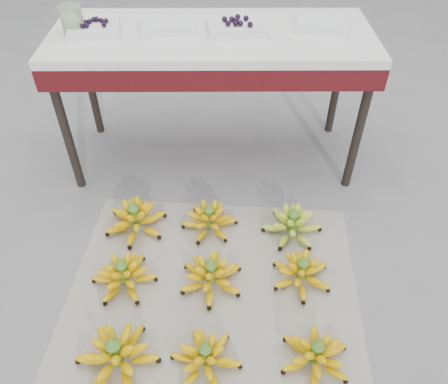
{
  "coord_description": "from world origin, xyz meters",
  "views": [
    {
      "loc": [
        0.03,
        -1.19,
        1.61
      ],
      "look_at": [
        0.03,
        0.29,
        0.25
      ],
      "focal_mm": 35.0,
      "sensor_mm": 36.0,
      "label": 1
    }
  ],
  "objects_px": {
    "bunch_front_center": "(206,357)",
    "bunch_mid_center": "(211,275)",
    "newspaper_mat": "(214,288)",
    "bunch_mid_left": "(124,275)",
    "bunch_back_right": "(292,224)",
    "tray_left": "(166,25)",
    "bunch_front_right": "(316,355)",
    "vendor_table": "(212,49)",
    "bunch_back_center": "(210,219)",
    "tray_far_left": "(94,29)",
    "bunch_back_left": "(135,219)",
    "bunch_mid_right": "(302,272)",
    "tray_right": "(236,27)",
    "bunch_front_left": "(116,355)",
    "glass_jar": "(72,20)",
    "tray_far_right": "(322,25)"
  },
  "relations": [
    {
      "from": "bunch_front_center",
      "to": "bunch_mid_center",
      "type": "xyz_separation_m",
      "value": [
        0.01,
        0.37,
        0.0
      ]
    },
    {
      "from": "newspaper_mat",
      "to": "bunch_mid_left",
      "type": "xyz_separation_m",
      "value": [
        -0.39,
        0.03,
        0.06
      ]
    },
    {
      "from": "bunch_back_right",
      "to": "tray_left",
      "type": "distance_m",
      "value": 1.14
    },
    {
      "from": "newspaper_mat",
      "to": "bunch_front_right",
      "type": "relative_size",
      "value": 3.81
    },
    {
      "from": "newspaper_mat",
      "to": "vendor_table",
      "type": "distance_m",
      "value": 1.16
    },
    {
      "from": "bunch_back_center",
      "to": "tray_far_left",
      "type": "height_order",
      "value": "tray_far_left"
    },
    {
      "from": "bunch_back_left",
      "to": "vendor_table",
      "type": "xyz_separation_m",
      "value": [
        0.38,
        0.59,
        0.6
      ]
    },
    {
      "from": "bunch_mid_left",
      "to": "vendor_table",
      "type": "xyz_separation_m",
      "value": [
        0.38,
        0.92,
        0.6
      ]
    },
    {
      "from": "bunch_mid_right",
      "to": "tray_right",
      "type": "bearing_deg",
      "value": 106.6
    },
    {
      "from": "bunch_front_left",
      "to": "glass_jar",
      "type": "xyz_separation_m",
      "value": [
        -0.31,
        1.28,
        0.75
      ]
    },
    {
      "from": "bunch_back_center",
      "to": "vendor_table",
      "type": "height_order",
      "value": "vendor_table"
    },
    {
      "from": "bunch_mid_left",
      "to": "bunch_back_center",
      "type": "relative_size",
      "value": 0.83
    },
    {
      "from": "bunch_back_left",
      "to": "bunch_back_center",
      "type": "bearing_deg",
      "value": -19.98
    },
    {
      "from": "bunch_front_left",
      "to": "vendor_table",
      "type": "distance_m",
      "value": 1.47
    },
    {
      "from": "bunch_back_left",
      "to": "bunch_back_right",
      "type": "distance_m",
      "value": 0.77
    },
    {
      "from": "bunch_mid_left",
      "to": "bunch_back_right",
      "type": "bearing_deg",
      "value": 21.12
    },
    {
      "from": "bunch_back_right",
      "to": "vendor_table",
      "type": "bearing_deg",
      "value": 126.85
    },
    {
      "from": "bunch_back_right",
      "to": "tray_left",
      "type": "xyz_separation_m",
      "value": [
        -0.61,
        0.66,
        0.71
      ]
    },
    {
      "from": "bunch_mid_center",
      "to": "bunch_back_center",
      "type": "bearing_deg",
      "value": 89.86
    },
    {
      "from": "bunch_back_center",
      "to": "vendor_table",
      "type": "bearing_deg",
      "value": 105.41
    },
    {
      "from": "bunch_front_center",
      "to": "bunch_front_right",
      "type": "bearing_deg",
      "value": 20.58
    },
    {
      "from": "tray_far_right",
      "to": "bunch_back_right",
      "type": "bearing_deg",
      "value": -102.81
    },
    {
      "from": "bunch_front_right",
      "to": "tray_far_left",
      "type": "distance_m",
      "value": 1.75
    },
    {
      "from": "tray_far_left",
      "to": "glass_jar",
      "type": "distance_m",
      "value": 0.11
    },
    {
      "from": "bunch_mid_right",
      "to": "bunch_mid_center",
      "type": "bearing_deg",
      "value": -177.85
    },
    {
      "from": "bunch_mid_left",
      "to": "bunch_back_center",
      "type": "height_order",
      "value": "bunch_mid_left"
    },
    {
      "from": "vendor_table",
      "to": "tray_left",
      "type": "distance_m",
      "value": 0.25
    },
    {
      "from": "bunch_back_center",
      "to": "tray_right",
      "type": "xyz_separation_m",
      "value": [
        0.13,
        0.59,
        0.72
      ]
    },
    {
      "from": "tray_far_left",
      "to": "tray_right",
      "type": "height_order",
      "value": "tray_right"
    },
    {
      "from": "bunch_front_center",
      "to": "vendor_table",
      "type": "height_order",
      "value": "vendor_table"
    },
    {
      "from": "bunch_back_center",
      "to": "bunch_back_left",
      "type": "bearing_deg",
      "value": -162.75
    },
    {
      "from": "newspaper_mat",
      "to": "glass_jar",
      "type": "height_order",
      "value": "glass_jar"
    },
    {
      "from": "bunch_back_center",
      "to": "tray_far_right",
      "type": "distance_m",
      "value": 1.09
    },
    {
      "from": "bunch_back_center",
      "to": "tray_far_left",
      "type": "bearing_deg",
      "value": 150.31
    },
    {
      "from": "bunch_mid_left",
      "to": "bunch_back_left",
      "type": "bearing_deg",
      "value": 89.36
    },
    {
      "from": "newspaper_mat",
      "to": "tray_far_left",
      "type": "relative_size",
      "value": 4.66
    },
    {
      "from": "tray_left",
      "to": "glass_jar",
      "type": "bearing_deg",
      "value": -174.34
    },
    {
      "from": "bunch_front_left",
      "to": "bunch_back_right",
      "type": "bearing_deg",
      "value": 56.65
    },
    {
      "from": "bunch_mid_center",
      "to": "tray_left",
      "type": "height_order",
      "value": "tray_left"
    },
    {
      "from": "tray_left",
      "to": "glass_jar",
      "type": "distance_m",
      "value": 0.44
    },
    {
      "from": "bunch_back_left",
      "to": "newspaper_mat",
      "type": "bearing_deg",
      "value": -63.36
    },
    {
      "from": "tray_far_right",
      "to": "bunch_mid_left",
      "type": "bearing_deg",
      "value": -133.92
    },
    {
      "from": "bunch_front_left",
      "to": "bunch_back_right",
      "type": "xyz_separation_m",
      "value": [
        0.73,
        0.67,
        -0.01
      ]
    },
    {
      "from": "bunch_mid_right",
      "to": "vendor_table",
      "type": "xyz_separation_m",
      "value": [
        -0.39,
        0.91,
        0.61
      ]
    },
    {
      "from": "bunch_mid_right",
      "to": "bunch_back_right",
      "type": "distance_m",
      "value": 0.28
    },
    {
      "from": "bunch_front_right",
      "to": "vendor_table",
      "type": "relative_size",
      "value": 0.21
    },
    {
      "from": "bunch_back_center",
      "to": "tray_far_left",
      "type": "distance_m",
      "value": 1.07
    },
    {
      "from": "bunch_back_left",
      "to": "tray_far_left",
      "type": "height_order",
      "value": "tray_far_left"
    },
    {
      "from": "bunch_back_left",
      "to": "tray_right",
      "type": "bearing_deg",
      "value": 29.68
    },
    {
      "from": "bunch_mid_right",
      "to": "bunch_back_right",
      "type": "xyz_separation_m",
      "value": [
        -0.01,
        0.28,
        0.0
      ]
    }
  ]
}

